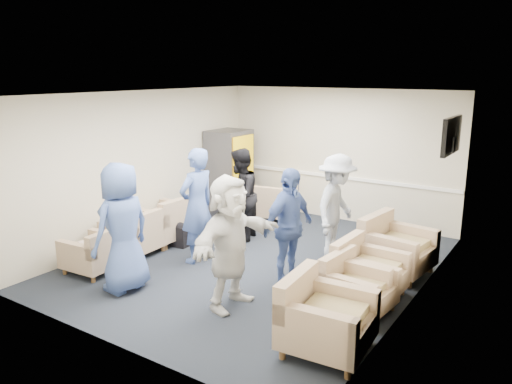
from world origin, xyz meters
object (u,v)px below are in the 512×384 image
Objects in this scene: person_mid_right at (289,226)px; person_front_left at (122,228)px; armchair_right_midnear at (355,288)px; vending_machine at (230,172)px; armchair_corner at (271,204)px; person_back_left at (240,195)px; person_front_right at (230,242)px; armchair_left_far at (167,222)px; armchair_left_mid at (136,235)px; armchair_left_near at (96,254)px; person_back_right at (336,207)px; armchair_right_near at (322,320)px; armchair_right_midfar at (366,273)px; armchair_right_far at (394,249)px; person_mid_left at (197,206)px.

person_front_left is at bearing 139.84° from person_mid_right.
vending_machine is (-4.06, 2.80, 0.59)m from armchair_right_midnear.
person_back_left is at bearing 88.52° from armchair_corner.
person_front_right is at bearing 123.59° from armchair_right_midnear.
armchair_left_far is 2.93m from person_front_right.
person_front_left reaches higher than armchair_right_midnear.
armchair_corner is at bearing 162.81° from armchair_left_mid.
vending_machine is at bearing 179.56° from armchair_left_near.
armchair_left_far is 3.08m from person_back_right.
person_front_right reaches higher than person_back_right.
person_mid_right is 0.96× the size of person_front_right.
person_back_right reaches higher than armchair_left_far.
armchair_right_midnear is 4.97m from vending_machine.
armchair_right_near is 1.09m from armchair_right_midnear.
armchair_corner reaches higher than armchair_left_near.
person_back_left is at bearing 127.96° from armchair_left_far.
armchair_right_midfar reaches higher than armchair_left_near.
person_mid_right reaches higher than armchair_left_far.
vending_machine is at bearing 38.25° from person_front_right.
armchair_left_mid is at bearing 3.61° from armchair_left_far.
armchair_left_near is 1.07m from person_front_left.
armchair_right_near is 0.58× the size of person_back_left.
vending_machine reaches higher than armchair_right_midfar.
vending_machine reaches higher than armchair_right_far.
vending_machine reaches higher than armchair_right_near.
person_back_right is (1.83, 0.13, 0.02)m from person_back_left.
person_mid_left reaches higher than armchair_left_far.
person_back_left is (-2.90, 2.55, 0.49)m from armchair_right_near.
armchair_right_far is 0.56× the size of person_mid_left.
armchair_left_mid is at bearing -179.95° from armchair_left_near.
armchair_corner is at bearing 53.47° from person_back_right.
person_mid_left reaches higher than person_front_right.
armchair_right_midnear is at bearing -172.12° from armchair_right_far.
person_back_left reaches higher than armchair_left_mid.
person_front_left is at bearing 74.18° from armchair_left_near.
person_mid_right is at bearing 101.15° from armchair_right_midfar.
armchair_right_far is 1.12m from person_back_right.
armchair_right_near is 2.93m from person_back_right.
person_front_left is (0.85, -0.18, 0.62)m from armchair_left_near.
armchair_left_mid is at bearing -86.78° from vending_machine.
armchair_left_near is 0.44× the size of vending_machine.
vending_machine is (-4.12, 3.89, 0.55)m from armchair_right_near.
person_front_left is (0.10, -4.08, 0.60)m from armchair_corner.
person_back_right is (-0.96, 1.10, 0.54)m from armchair_right_midfar.
armchair_right_near is 0.52× the size of person_mid_left.
armchair_left_far is 1.00× the size of armchair_corner.
person_mid_right is at bearing 37.08° from armchair_right_near.
armchair_right_midnear is at bearing 114.75° from person_front_left.
person_back_right is (-1.07, 2.68, 0.51)m from armchair_right_near.
armchair_right_midnear is (3.83, 0.99, 0.01)m from armchair_left_near.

